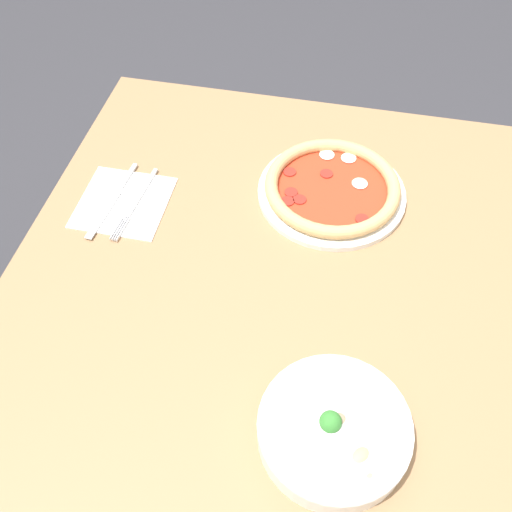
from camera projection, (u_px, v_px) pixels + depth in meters
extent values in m
plane|color=#333338|center=(286.00, 447.00, 1.59)|extent=(8.00, 8.00, 0.00)
cube|color=#99724C|center=(304.00, 298.00, 1.01)|extent=(1.07, 1.08, 0.03)
cylinder|color=olive|center=(493.00, 263.00, 1.53)|extent=(0.06, 0.06, 0.73)
cylinder|color=olive|center=(161.00, 211.00, 1.65)|extent=(0.06, 0.06, 0.73)
cylinder|color=white|center=(331.00, 193.00, 1.14)|extent=(0.29, 0.29, 0.01)
torus|color=tan|center=(332.00, 186.00, 1.12)|extent=(0.27, 0.27, 0.03)
cylinder|color=red|center=(332.00, 190.00, 1.13)|extent=(0.23, 0.23, 0.01)
cylinder|color=maroon|center=(300.00, 200.00, 1.11)|extent=(0.03, 0.03, 0.00)
cylinder|color=maroon|center=(288.00, 201.00, 1.10)|extent=(0.03, 0.03, 0.00)
cylinder|color=maroon|center=(328.00, 174.00, 1.15)|extent=(0.03, 0.03, 0.00)
cylinder|color=maroon|center=(362.00, 219.00, 1.07)|extent=(0.03, 0.03, 0.00)
cylinder|color=maroon|center=(291.00, 192.00, 1.12)|extent=(0.03, 0.03, 0.00)
cylinder|color=maroon|center=(290.00, 172.00, 1.15)|extent=(0.03, 0.03, 0.00)
ellipsoid|color=silver|center=(349.00, 158.00, 1.18)|extent=(0.03, 0.03, 0.01)
ellipsoid|color=silver|center=(327.00, 155.00, 1.19)|extent=(0.03, 0.03, 0.01)
ellipsoid|color=silver|center=(360.00, 183.00, 1.13)|extent=(0.03, 0.03, 0.01)
cylinder|color=white|center=(334.00, 430.00, 0.82)|extent=(0.22, 0.22, 0.05)
torus|color=white|center=(335.00, 425.00, 0.80)|extent=(0.22, 0.22, 0.01)
ellipsoid|color=#998466|center=(362.00, 472.00, 0.77)|extent=(0.03, 0.04, 0.02)
ellipsoid|color=tan|center=(369.00, 477.00, 0.76)|extent=(0.04, 0.04, 0.02)
ellipsoid|color=tan|center=(360.00, 456.00, 0.78)|extent=(0.04, 0.04, 0.02)
ellipsoid|color=#998466|center=(301.00, 380.00, 0.85)|extent=(0.04, 0.04, 0.02)
ellipsoid|color=#998466|center=(382.00, 466.00, 0.77)|extent=(0.04, 0.03, 0.02)
ellipsoid|color=#998466|center=(336.00, 420.00, 0.81)|extent=(0.04, 0.04, 0.02)
ellipsoid|color=tan|center=(350.00, 409.00, 0.83)|extent=(0.04, 0.03, 0.02)
sphere|color=#388433|center=(331.00, 422.00, 0.80)|extent=(0.03, 0.03, 0.03)
cube|color=white|center=(124.00, 202.00, 1.13)|extent=(0.17, 0.17, 0.00)
cube|color=silver|center=(142.00, 192.00, 1.14)|extent=(0.02, 0.14, 0.00)
cube|color=silver|center=(117.00, 228.00, 1.08)|extent=(0.01, 0.06, 0.00)
cube|color=silver|center=(119.00, 228.00, 1.08)|extent=(0.01, 0.06, 0.00)
cube|color=silver|center=(121.00, 229.00, 1.08)|extent=(0.01, 0.06, 0.00)
cube|color=silver|center=(123.00, 229.00, 1.08)|extent=(0.01, 0.06, 0.00)
cube|color=silver|center=(127.00, 178.00, 1.16)|extent=(0.02, 0.09, 0.01)
cube|color=silver|center=(103.00, 215.00, 1.10)|extent=(0.03, 0.13, 0.00)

